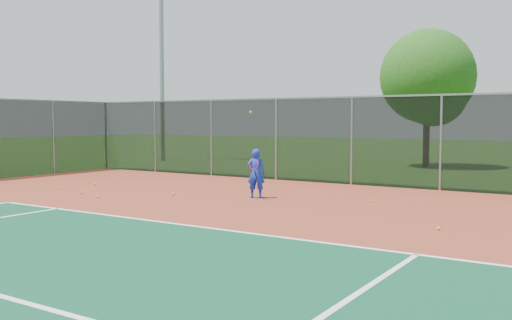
{
  "coord_description": "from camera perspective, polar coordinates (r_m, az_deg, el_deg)",
  "views": [
    {
      "loc": [
        4.73,
        -6.16,
        2.23
      ],
      "look_at": [
        -2.41,
        5.0,
        1.3
      ],
      "focal_mm": 40.0,
      "sensor_mm": 36.0,
      "label": 1
    }
  ],
  "objects": [
    {
      "name": "ground",
      "position": [
        8.08,
        -4.84,
        -12.0
      ],
      "size": [
        120.0,
        120.0,
        0.0
      ],
      "primitive_type": "plane",
      "color": "#295919",
      "rests_on": "ground"
    },
    {
      "name": "court_apron",
      "position": [
        9.69,
        2.46,
        -9.22
      ],
      "size": [
        30.0,
        20.0,
        0.02
      ],
      "primitive_type": "cube",
      "color": "brown",
      "rests_on": "ground"
    },
    {
      "name": "fence_back",
      "position": [
        18.78,
        18.0,
        1.78
      ],
      "size": [
        30.0,
        0.06,
        3.03
      ],
      "color": "black",
      "rests_on": "court_apron"
    },
    {
      "name": "tennis_player",
      "position": [
        16.14,
        -0.0,
        -1.33
      ],
      "size": [
        0.6,
        0.66,
        2.47
      ],
      "color": "#1632CF",
      "rests_on": "court_apron"
    },
    {
      "name": "practice_ball_0",
      "position": [
        17.02,
        -8.29,
        -3.37
      ],
      "size": [
        0.07,
        0.07,
        0.07
      ],
      "primitive_type": "sphere",
      "color": "#C4D518",
      "rests_on": "court_apron"
    },
    {
      "name": "practice_ball_1",
      "position": [
        20.17,
        -15.8,
        -2.33
      ],
      "size": [
        0.07,
        0.07,
        0.07
      ],
      "primitive_type": "sphere",
      "color": "#C4D518",
      "rests_on": "court_apron"
    },
    {
      "name": "practice_ball_2",
      "position": [
        17.91,
        -17.08,
        -3.14
      ],
      "size": [
        0.07,
        0.07,
        0.07
      ],
      "primitive_type": "sphere",
      "color": "#C4D518",
      "rests_on": "court_apron"
    },
    {
      "name": "practice_ball_3",
      "position": [
        19.41,
        -18.9,
        -2.64
      ],
      "size": [
        0.07,
        0.07,
        0.07
      ],
      "primitive_type": "sphere",
      "color": "#C4D518",
      "rests_on": "court_apron"
    },
    {
      "name": "practice_ball_5",
      "position": [
        12.1,
        17.8,
        -6.53
      ],
      "size": [
        0.07,
        0.07,
        0.07
      ],
      "primitive_type": "sphere",
      "color": "#C4D518",
      "rests_on": "court_apron"
    },
    {
      "name": "practice_ball_6",
      "position": [
        15.73,
        11.64,
        -4.02
      ],
      "size": [
        0.07,
        0.07,
        0.07
      ],
      "primitive_type": "sphere",
      "color": "#C4D518",
      "rests_on": "court_apron"
    },
    {
      "name": "practice_ball_7",
      "position": [
        16.85,
        -15.49,
        -3.55
      ],
      "size": [
        0.07,
        0.07,
        0.07
      ],
      "primitive_type": "sphere",
      "color": "#C4D518",
      "rests_on": "court_apron"
    },
    {
      "name": "practice_ball_8",
      "position": [
        20.89,
        -13.66,
        -2.08
      ],
      "size": [
        0.07,
        0.07,
        0.07
      ],
      "primitive_type": "sphere",
      "color": "#C4D518",
      "rests_on": "court_apron"
    },
    {
      "name": "floodlight_nw",
      "position": [
        32.07,
        -9.42,
        11.88
      ],
      "size": [
        0.9,
        0.4,
        11.76
      ],
      "color": "gray",
      "rests_on": "ground"
    },
    {
      "name": "tree_back_left",
      "position": [
        28.12,
        16.92,
        7.6
      ],
      "size": [
        4.42,
        4.42,
        6.5
      ],
      "color": "#382014",
      "rests_on": "ground"
    }
  ]
}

